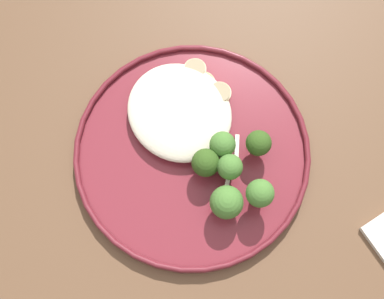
{
  "coord_description": "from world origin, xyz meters",
  "views": [
    {
      "loc": [
        -0.1,
        0.08,
        1.34
      ],
      "look_at": [
        0.04,
        -0.03,
        0.76
      ],
      "focal_mm": 46.84,
      "sensor_mm": 36.0,
      "label": 1
    }
  ],
  "objects": [
    {
      "name": "dinner_plate",
      "position": [
        0.04,
        -0.03,
        0.75
      ],
      "size": [
        0.29,
        0.29,
        0.02
      ],
      "color": "maroon",
      "rests_on": "wooden_dining_table"
    },
    {
      "name": "wooden_dining_table",
      "position": [
        0.0,
        0.0,
        0.66
      ],
      "size": [
        1.4,
        1.0,
        0.74
      ],
      "color": "brown",
      "rests_on": "ground"
    },
    {
      "name": "broccoli_floret_center_pile",
      "position": [
        -0.01,
        -0.05,
        0.78
      ],
      "size": [
        0.03,
        0.03,
        0.05
      ],
      "color": "#89A356",
      "rests_on": "dinner_plate"
    },
    {
      "name": "seared_scallop_tilted_round",
      "position": [
        0.09,
        -0.1,
        0.76
      ],
      "size": [
        0.03,
        0.03,
        0.01
      ],
      "color": "#E5C689",
      "rests_on": "dinner_plate"
    },
    {
      "name": "seared_scallop_on_noodles",
      "position": [
        0.11,
        -0.1,
        0.76
      ],
      "size": [
        0.03,
        0.03,
        0.02
      ],
      "color": "beige",
      "rests_on": "dinner_plate"
    },
    {
      "name": "broccoli_floret_small_sprig",
      "position": [
        -0.01,
        -0.1,
        0.78
      ],
      "size": [
        0.03,
        0.03,
        0.04
      ],
      "color": "#7A994C",
      "rests_on": "dinner_plate"
    },
    {
      "name": "ground",
      "position": [
        0.0,
        0.0,
        0.0
      ],
      "size": [
        6.0,
        6.0,
        0.0
      ],
      "primitive_type": "plane",
      "color": "#665B51"
    },
    {
      "name": "onion_sliver_curled_piece",
      "position": [
        0.0,
        -0.07,
        0.75
      ],
      "size": [
        0.04,
        0.03,
        0.0
      ],
      "primitive_type": "cube",
      "rotation": [
        0.0,
        0.0,
        5.53
      ],
      "color": "silver",
      "rests_on": "dinner_plate"
    },
    {
      "name": "noodle_bed",
      "position": [
        0.08,
        -0.05,
        0.76
      ],
      "size": [
        0.14,
        0.12,
        0.03
      ],
      "color": "beige",
      "rests_on": "dinner_plate"
    },
    {
      "name": "seared_scallop_half_hidden",
      "position": [
        0.07,
        -0.07,
        0.76
      ],
      "size": [
        0.03,
        0.03,
        0.02
      ],
      "color": "beige",
      "rests_on": "dinner_plate"
    },
    {
      "name": "broccoli_floret_beside_noodles",
      "position": [
        -0.04,
        -0.02,
        0.78
      ],
      "size": [
        0.04,
        0.04,
        0.05
      ],
      "color": "#89A356",
      "rests_on": "dinner_plate"
    },
    {
      "name": "seared_scallop_left_edge",
      "position": [
        0.07,
        -0.11,
        0.76
      ],
      "size": [
        0.03,
        0.03,
        0.02
      ],
      "color": "beige",
      "rests_on": "dinner_plate"
    },
    {
      "name": "seared_scallop_right_edge",
      "position": [
        0.09,
        -0.06,
        0.76
      ],
      "size": [
        0.02,
        0.02,
        0.02
      ],
      "color": "#E5C689",
      "rests_on": "dinner_plate"
    },
    {
      "name": "broccoli_floret_front_edge",
      "position": [
        0.01,
        -0.06,
        0.78
      ],
      "size": [
        0.03,
        0.03,
        0.05
      ],
      "color": "#89A356",
      "rests_on": "dinner_plate"
    },
    {
      "name": "broccoli_floret_left_leaning",
      "position": [
        -0.06,
        -0.05,
        0.79
      ],
      "size": [
        0.03,
        0.03,
        0.06
      ],
      "color": "#89A356",
      "rests_on": "dinner_plate"
    },
    {
      "name": "onion_sliver_short_strip",
      "position": [
        -0.02,
        -0.05,
        0.75
      ],
      "size": [
        0.03,
        0.03,
        0.0
      ],
      "primitive_type": "cube",
      "rotation": [
        0.0,
        0.0,
        2.22
      ],
      "color": "silver",
      "rests_on": "dinner_plate"
    },
    {
      "name": "broccoli_floret_rear_charred",
      "position": [
        0.01,
        -0.03,
        0.78
      ],
      "size": [
        0.03,
        0.03,
        0.05
      ],
      "color": "#7A994C",
      "rests_on": "dinner_plate"
    }
  ]
}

